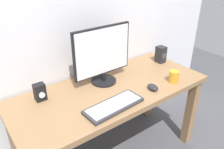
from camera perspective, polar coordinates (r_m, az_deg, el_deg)
The scene contains 7 objects.
desk at distance 1.82m, azimuth -0.08°, elevation -6.57°, with size 1.55×0.66×0.73m.
monitor at distance 1.76m, azimuth -2.39°, elevation 4.97°, with size 0.50×0.20×0.45m.
keyboard_primary at distance 1.55m, azimuth 0.47°, elevation -7.82°, with size 0.43×0.18×0.03m.
mouse at distance 1.77m, azimuth 10.16°, elevation -3.14°, with size 0.07×0.10×0.04m, color #232328.
speaker_right at distance 2.21m, azimuth 12.10°, elevation 4.93°, with size 0.08×0.09×0.16m.
audio_controller at distance 1.67m, azimuth -17.60°, elevation -4.25°, with size 0.08×0.07×0.13m.
coffee_mug at distance 1.89m, azimuth 15.20°, elevation -0.51°, with size 0.08×0.08×0.10m, color orange.
Camera 1 is at (-0.90, -1.21, 1.65)m, focal length 36.52 mm.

